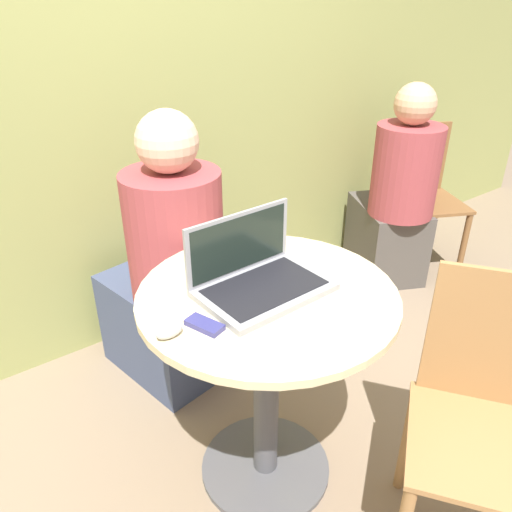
{
  "coord_description": "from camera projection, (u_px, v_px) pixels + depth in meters",
  "views": [
    {
      "loc": [
        -0.78,
        -0.98,
        1.55
      ],
      "look_at": [
        -0.01,
        0.05,
        0.87
      ],
      "focal_mm": 35.0,
      "sensor_mm": 36.0,
      "label": 1
    }
  ],
  "objects": [
    {
      "name": "laptop",
      "position": [
        258.0,
        276.0,
        1.47
      ],
      "size": [
        0.38,
        0.27,
        0.21
      ],
      "color": "gray",
      "rests_on": "round_table"
    },
    {
      "name": "cell_phone",
      "position": [
        205.0,
        325.0,
        1.31
      ],
      "size": [
        0.08,
        0.11,
        0.02
      ],
      "color": "navy",
      "rests_on": "round_table"
    },
    {
      "name": "person_seated",
      "position": [
        169.0,
        279.0,
        2.07
      ],
      "size": [
        0.44,
        0.61,
        1.2
      ],
      "color": "#3D4766",
      "rests_on": "ground_plane"
    },
    {
      "name": "round_table",
      "position": [
        267.0,
        351.0,
        1.58
      ],
      "size": [
        0.78,
        0.78,
        0.77
      ],
      "color": "#4C4C51",
      "rests_on": "ground_plane"
    },
    {
      "name": "chair_empty",
      "position": [
        482.0,
        424.0,
        1.41
      ],
      "size": [
        0.56,
        0.56,
        0.9
      ],
      "color": "#9E7042",
      "rests_on": "ground_plane"
    },
    {
      "name": "ground_plane",
      "position": [
        265.0,
        468.0,
        1.83
      ],
      "size": [
        12.0,
        12.0,
        0.0
      ],
      "primitive_type": "plane",
      "color": "#7F6B56"
    },
    {
      "name": "chair_background",
      "position": [
        422.0,
        197.0,
        3.0
      ],
      "size": [
        0.54,
        0.54,
        0.87
      ],
      "color": "brown",
      "rests_on": "ground_plane"
    },
    {
      "name": "person_background",
      "position": [
        395.0,
        203.0,
        2.86
      ],
      "size": [
        0.53,
        0.6,
        1.15
      ],
      "color": "#4C4742",
      "rests_on": "ground_plane"
    },
    {
      "name": "computer_mouse",
      "position": [
        169.0,
        331.0,
        1.27
      ],
      "size": [
        0.07,
        0.04,
        0.04
      ],
      "color": "#B2B2B7",
      "rests_on": "round_table"
    },
    {
      "name": "back_wall",
      "position": [
        100.0,
        61.0,
        2.0
      ],
      "size": [
        7.0,
        0.05,
        2.6
      ],
      "color": "#939956",
      "rests_on": "ground_plane"
    }
  ]
}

